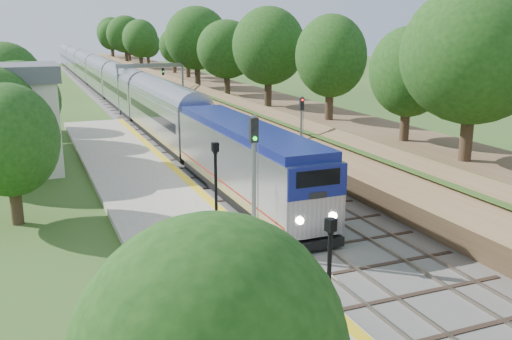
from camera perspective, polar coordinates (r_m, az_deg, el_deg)
name	(u,v)px	position (r m, az deg, el deg)	size (l,w,h in m)	color
ground	(411,329)	(22.26, 15.27, -15.08)	(320.00, 320.00, 0.00)	#2D4C19
trackbed	(141,108)	(77.21, -11.46, 6.06)	(9.50, 170.00, 0.28)	#4C4944
platform	(166,212)	(33.62, -8.96, -4.17)	(6.40, 68.00, 0.38)	gray
yellow_stripe	(213,203)	(34.28, -4.33, -3.33)	(0.55, 68.00, 0.01)	gold
embankment	(201,91)	(78.96, -5.53, 7.84)	(10.64, 170.00, 11.70)	brown
station_building	(0,119)	(45.64, -24.24, 4.66)	(8.60, 6.60, 8.00)	silver
signal_gantry	(151,75)	(71.90, -10.49, 9.33)	(8.40, 0.38, 6.20)	slate
trees_behind_platform	(47,132)	(36.34, -20.18, 3.58)	(7.82, 53.32, 7.21)	#332316
train	(103,79)	(96.14, -15.03, 8.80)	(3.14, 147.29, 4.62)	black
lamppost_mid	(328,293)	(18.77, 7.25, -12.14)	(0.45, 0.45, 4.56)	black
lamppost_far	(216,196)	(28.09, -4.01, -2.66)	(0.48, 0.48, 4.89)	black
signal_platform	(254,170)	(25.87, -0.22, 0.03)	(0.38, 0.30, 6.48)	slate
signal_farside	(301,127)	(41.55, 4.55, 4.35)	(0.31, 0.25, 5.68)	slate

